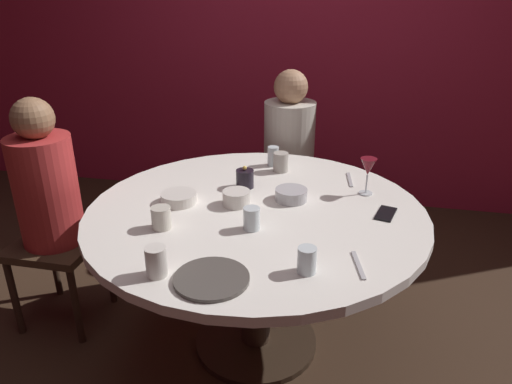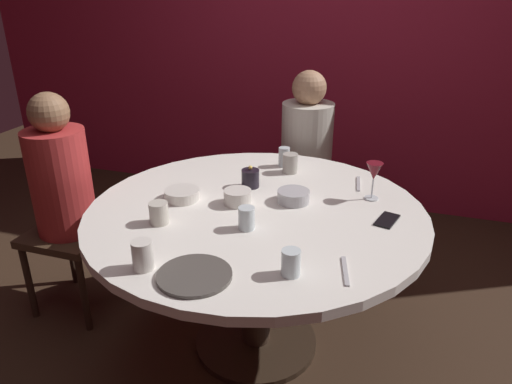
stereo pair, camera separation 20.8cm
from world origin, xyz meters
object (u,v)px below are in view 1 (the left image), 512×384
Objects in this scene: cup_beside_wine at (156,261)px; cup_near_candle at (281,162)px; dinner_plate at (211,279)px; bowl_serving_large at (291,195)px; seated_diner_back at (289,142)px; cup_by_right_diner at (307,260)px; bowl_salad_center at (236,198)px; cup_center_front at (273,156)px; cup_by_left_diner at (252,219)px; dining_table at (256,235)px; cup_far_edge at (161,218)px; seated_diner_left at (47,192)px; candle_holder at (245,179)px; wine_glass at (368,168)px; bowl_small_white at (179,198)px; cell_phone at (386,214)px.

cup_near_candle is at bearing 76.22° from cup_beside_wine.
bowl_serving_large is (0.17, 0.69, 0.02)m from dinner_plate.
seated_diner_back reaches higher than bowl_serving_large.
cup_near_candle is at bearing 104.51° from cup_by_right_diner.
cup_center_front is (0.07, 0.53, 0.02)m from bowl_salad_center.
cup_near_candle is 0.66m from cup_by_left_diner.
dining_table is 0.19m from bowl_salad_center.
dining_table is 0.56m from cup_by_right_diner.
cup_near_candle reaches higher than dining_table.
cup_by_left_diner is (0.12, -0.21, 0.01)m from bowl_salad_center.
cup_far_edge reaches higher than dining_table.
cup_far_edge is at bearing -14.76° from seated_diner_back.
cup_far_edge is (-0.36, -0.07, -0.00)m from cup_by_left_diner.
dining_table is 13.93× the size of cup_beside_wine.
cup_far_edge is at bearing 133.87° from dinner_plate.
bowl_serving_large is at bearing 62.61° from cup_beside_wine.
seated_diner_back is at bearing 98.70° from bowl_serving_large.
seated_diner_left is 8.15× the size of bowl_serving_large.
bowl_salad_center is (0.01, -0.20, -0.01)m from candle_holder.
dining_table is 0.60m from wine_glass.
candle_holder is at bearing 13.57° from seated_diner_left.
bowl_serving_large is 1.45× the size of cup_near_candle.
cup_center_front is (-0.02, 0.55, 0.19)m from dining_table.
bowl_serving_large reaches higher than bowl_small_white.
bowl_salad_center reaches higher than bowl_small_white.
cup_far_edge is at bearing -117.13° from cup_near_candle.
cup_near_candle is (0.03, 0.47, 0.18)m from dining_table.
candle_holder reaches higher than cell_phone.
candle_holder is 0.68× the size of bowl_small_white.
dining_table is at bearing -159.43° from cell_phone.
dining_table is 10.64× the size of cell_phone.
seated_diner_left is at bearing -166.43° from candle_holder.
wine_glass is at bearing 29.14° from dining_table.
bowl_small_white is 0.77m from cup_by_right_diner.
candle_holder is at bearing 43.29° from bowl_small_white.
cup_by_left_diner is at bearing -25.20° from bowl_small_white.
seated_diner_back is 7.39× the size of bowl_small_white.
cup_by_right_diner is (0.27, -1.48, 0.06)m from seated_diner_back.
cup_near_candle is at bearing -55.57° from cup_center_front.
seated_diner_back reaches higher than candle_holder.
candle_holder is 0.75× the size of bowl_serving_large.
bowl_small_white is 0.58m from cup_beside_wine.
bowl_small_white is (0.68, -0.01, 0.04)m from seated_diner_left.
dining_table is 0.59m from dinner_plate.
cell_phone is at bearing 29.97° from seated_diner_back.
dinner_plate is 0.39m from cup_by_left_diner.
bowl_salad_center is 0.77× the size of bowl_small_white.
seated_diner_left is 1.53m from wine_glass.
cell_phone is (0.09, -0.20, -0.12)m from wine_glass.
wine_glass is (0.47, 0.26, 0.26)m from dining_table.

